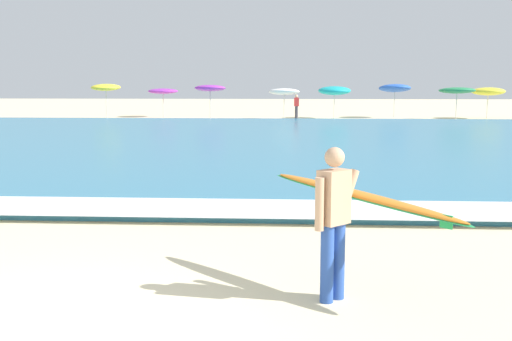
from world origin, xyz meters
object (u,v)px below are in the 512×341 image
at_px(beach_umbrella_0, 106,87).
at_px(beach_umbrella_7, 488,91).
at_px(beachgoer_near_row_left, 296,106).
at_px(surfer_with_board, 347,208).
at_px(beach_umbrella_5, 395,88).
at_px(beach_umbrella_4, 334,91).
at_px(beach_umbrella_3, 284,92).
at_px(beach_umbrella_1, 163,91).
at_px(beach_umbrella_6, 457,90).
at_px(beach_umbrella_2, 210,88).

distance_m(beach_umbrella_0, beach_umbrella_7, 24.89).
relative_size(beach_umbrella_0, beachgoer_near_row_left, 1.46).
xyz_separation_m(surfer_with_board, beach_umbrella_5, (6.27, 34.96, 0.95)).
bearing_deg(beach_umbrella_5, beach_umbrella_4, -165.76).
bearing_deg(beach_umbrella_3, beach_umbrella_1, 165.42).
relative_size(beach_umbrella_4, beach_umbrella_6, 0.95).
height_order(beach_umbrella_1, beach_umbrella_2, beach_umbrella_2).
height_order(beach_umbrella_5, beachgoer_near_row_left, beach_umbrella_5).
relative_size(beach_umbrella_7, beachgoer_near_row_left, 1.36).
height_order(beach_umbrella_0, beach_umbrella_7, beach_umbrella_0).
bearing_deg(beach_umbrella_5, surfer_with_board, -100.17).
distance_m(beach_umbrella_3, beach_umbrella_7, 13.38).
bearing_deg(beach_umbrella_2, beach_umbrella_0, 179.74).
height_order(beach_umbrella_4, beach_umbrella_6, beach_umbrella_4).
relative_size(beach_umbrella_0, beach_umbrella_7, 1.07).
relative_size(beach_umbrella_1, beach_umbrella_7, 0.95).
bearing_deg(beach_umbrella_0, beach_umbrella_5, 7.69).
bearing_deg(beach_umbrella_4, beach_umbrella_2, -169.11).
height_order(surfer_with_board, beach_umbrella_4, beach_umbrella_4).
bearing_deg(beach_umbrella_0, beach_umbrella_4, 5.83).
bearing_deg(beach_umbrella_7, beach_umbrella_0, -175.70).
relative_size(beach_umbrella_6, beachgoer_near_row_left, 1.44).
height_order(beach_umbrella_1, beachgoer_near_row_left, beach_umbrella_1).
distance_m(beach_umbrella_3, beach_umbrella_4, 3.47).
distance_m(beach_umbrella_6, beachgoer_near_row_left, 10.13).
bearing_deg(beach_umbrella_0, surfer_with_board, -68.74).
relative_size(surfer_with_board, beach_umbrella_7, 1.02).
xyz_separation_m(surfer_with_board, beach_umbrella_6, (9.77, 32.62, 0.83)).
bearing_deg(beach_umbrella_0, beachgoer_near_row_left, 3.45).
height_order(beach_umbrella_2, beach_umbrella_3, beach_umbrella_2).
distance_m(surfer_with_board, beach_umbrella_0, 34.79).
relative_size(beach_umbrella_5, beach_umbrella_6, 1.02).
xyz_separation_m(surfer_with_board, beach_umbrella_1, (-9.42, 34.99, 0.73)).
bearing_deg(beach_umbrella_5, beach_umbrella_6, -33.82).
bearing_deg(beachgoer_near_row_left, beach_umbrella_4, 17.21).
xyz_separation_m(beach_umbrella_4, beach_umbrella_7, (10.02, 0.35, -0.05)).
bearing_deg(beach_umbrella_1, beach_umbrella_4, -5.24).
xyz_separation_m(beach_umbrella_5, beach_umbrella_7, (5.93, -0.69, -0.20)).
height_order(beach_umbrella_0, beach_umbrella_5, beach_umbrella_5).
xyz_separation_m(beach_umbrella_0, beach_umbrella_2, (6.78, -0.03, -0.04)).
bearing_deg(beach_umbrella_2, beach_umbrella_1, 144.04).
distance_m(beach_umbrella_2, beach_umbrella_6, 15.60).
bearing_deg(surfer_with_board, beach_umbrella_3, 91.92).
bearing_deg(beach_umbrella_4, surfer_with_board, -93.69).
height_order(beach_umbrella_4, beach_umbrella_7, beach_umbrella_4).
height_order(beach_umbrella_2, beach_umbrella_5, beach_umbrella_5).
distance_m(beach_umbrella_5, beach_umbrella_7, 5.97).
xyz_separation_m(beach_umbrella_0, beach_umbrella_1, (3.19, 2.58, -0.28)).
relative_size(beach_umbrella_3, beach_umbrella_5, 0.88).
bearing_deg(beach_umbrella_4, beach_umbrella_1, 174.76).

